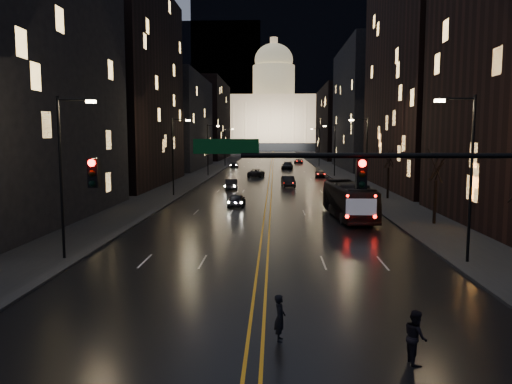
# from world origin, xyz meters

# --- Properties ---
(ground) EXTENTS (900.00, 900.00, 0.00)m
(ground) POSITION_xyz_m (0.00, 0.00, 0.00)
(ground) COLOR black
(ground) RESTS_ON ground
(road) EXTENTS (20.00, 320.00, 0.02)m
(road) POSITION_xyz_m (0.00, 130.00, 0.01)
(road) COLOR black
(road) RESTS_ON ground
(sidewalk_left) EXTENTS (8.00, 320.00, 0.16)m
(sidewalk_left) POSITION_xyz_m (-14.00, 130.00, 0.08)
(sidewalk_left) COLOR black
(sidewalk_left) RESTS_ON ground
(sidewalk_right) EXTENTS (8.00, 320.00, 0.16)m
(sidewalk_right) POSITION_xyz_m (14.00, 130.00, 0.08)
(sidewalk_right) COLOR black
(sidewalk_right) RESTS_ON ground
(center_line) EXTENTS (0.62, 320.00, 0.01)m
(center_line) POSITION_xyz_m (0.00, 130.00, 0.03)
(center_line) COLOR orange
(center_line) RESTS_ON road
(building_left_mid) EXTENTS (12.00, 30.00, 28.00)m
(building_left_mid) POSITION_xyz_m (-21.00, 54.00, 14.00)
(building_left_mid) COLOR black
(building_left_mid) RESTS_ON ground
(building_left_far) EXTENTS (12.00, 34.00, 20.00)m
(building_left_far) POSITION_xyz_m (-21.00, 92.00, 10.00)
(building_left_far) COLOR black
(building_left_far) RESTS_ON ground
(building_left_dist) EXTENTS (12.00, 40.00, 24.00)m
(building_left_dist) POSITION_xyz_m (-21.00, 140.00, 12.00)
(building_left_dist) COLOR black
(building_left_dist) RESTS_ON ground
(building_right_tall) EXTENTS (12.00, 30.00, 38.00)m
(building_right_tall) POSITION_xyz_m (21.00, 50.00, 19.00)
(building_right_tall) COLOR black
(building_right_tall) RESTS_ON ground
(building_right_mid) EXTENTS (12.00, 34.00, 26.00)m
(building_right_mid) POSITION_xyz_m (21.00, 92.00, 13.00)
(building_right_mid) COLOR black
(building_right_mid) RESTS_ON ground
(building_right_dist) EXTENTS (12.00, 40.00, 22.00)m
(building_right_dist) POSITION_xyz_m (21.00, 140.00, 11.00)
(building_right_dist) COLOR black
(building_right_dist) RESTS_ON ground
(mountain_ridge) EXTENTS (520.00, 60.00, 130.00)m
(mountain_ridge) POSITION_xyz_m (40.00, 380.00, 65.00)
(mountain_ridge) COLOR black
(mountain_ridge) RESTS_ON ground
(capitol) EXTENTS (90.00, 50.00, 58.50)m
(capitol) POSITION_xyz_m (0.00, 250.00, 17.15)
(capitol) COLOR black
(capitol) RESTS_ON ground
(traffic_signal) EXTENTS (17.29, 0.45, 7.00)m
(traffic_signal) POSITION_xyz_m (5.91, -0.00, 5.10)
(traffic_signal) COLOR black
(traffic_signal) RESTS_ON ground
(streetlamp_right_near) EXTENTS (2.13, 0.25, 9.00)m
(streetlamp_right_near) POSITION_xyz_m (10.81, 10.00, 5.08)
(streetlamp_right_near) COLOR black
(streetlamp_right_near) RESTS_ON ground
(streetlamp_left_near) EXTENTS (2.13, 0.25, 9.00)m
(streetlamp_left_near) POSITION_xyz_m (-10.81, 10.00, 5.08)
(streetlamp_left_near) COLOR black
(streetlamp_left_near) RESTS_ON ground
(streetlamp_right_mid) EXTENTS (2.13, 0.25, 9.00)m
(streetlamp_right_mid) POSITION_xyz_m (10.81, 40.00, 5.08)
(streetlamp_right_mid) COLOR black
(streetlamp_right_mid) RESTS_ON ground
(streetlamp_left_mid) EXTENTS (2.13, 0.25, 9.00)m
(streetlamp_left_mid) POSITION_xyz_m (-10.81, 40.00, 5.08)
(streetlamp_left_mid) COLOR black
(streetlamp_left_mid) RESTS_ON ground
(streetlamp_right_far) EXTENTS (2.13, 0.25, 9.00)m
(streetlamp_right_far) POSITION_xyz_m (10.81, 70.00, 5.08)
(streetlamp_right_far) COLOR black
(streetlamp_right_far) RESTS_ON ground
(streetlamp_left_far) EXTENTS (2.13, 0.25, 9.00)m
(streetlamp_left_far) POSITION_xyz_m (-10.81, 70.00, 5.08)
(streetlamp_left_far) COLOR black
(streetlamp_left_far) RESTS_ON ground
(streetlamp_right_dist) EXTENTS (2.13, 0.25, 9.00)m
(streetlamp_right_dist) POSITION_xyz_m (10.81, 100.00, 5.08)
(streetlamp_right_dist) COLOR black
(streetlamp_right_dist) RESTS_ON ground
(streetlamp_left_dist) EXTENTS (2.13, 0.25, 9.00)m
(streetlamp_left_dist) POSITION_xyz_m (-10.81, 100.00, 5.08)
(streetlamp_left_dist) COLOR black
(streetlamp_left_dist) RESTS_ON ground
(tree_right_mid) EXTENTS (2.40, 2.40, 6.65)m
(tree_right_mid) POSITION_xyz_m (13.00, 22.00, 4.53)
(tree_right_mid) COLOR black
(tree_right_mid) RESTS_ON ground
(tree_right_far) EXTENTS (2.40, 2.40, 6.65)m
(tree_right_far) POSITION_xyz_m (13.00, 38.00, 4.53)
(tree_right_far) COLOR black
(tree_right_far) RESTS_ON ground
(bus) EXTENTS (3.31, 11.01, 3.02)m
(bus) POSITION_xyz_m (6.89, 25.25, 1.51)
(bus) COLOR black
(bus) RESTS_ON ground
(oncoming_car_a) EXTENTS (1.68, 3.97, 1.34)m
(oncoming_car_a) POSITION_xyz_m (-3.09, 31.84, 0.67)
(oncoming_car_a) COLOR black
(oncoming_car_a) RESTS_ON ground
(oncoming_car_b) EXTENTS (2.01, 4.48, 1.43)m
(oncoming_car_b) POSITION_xyz_m (-5.00, 47.50, 0.71)
(oncoming_car_b) COLOR black
(oncoming_car_b) RESTS_ON ground
(oncoming_car_c) EXTENTS (3.03, 5.39, 1.42)m
(oncoming_car_c) POSITION_xyz_m (-2.50, 68.47, 0.71)
(oncoming_car_c) COLOR black
(oncoming_car_c) RESTS_ON ground
(oncoming_car_d) EXTENTS (2.24, 4.67, 1.31)m
(oncoming_car_d) POSITION_xyz_m (-8.50, 95.83, 0.66)
(oncoming_car_d) COLOR black
(oncoming_car_d) RESTS_ON ground
(receding_car_a) EXTENTS (2.00, 4.71, 1.51)m
(receding_car_a) POSITION_xyz_m (2.50, 51.34, 0.76)
(receding_car_a) COLOR black
(receding_car_a) RESTS_ON ground
(receding_car_b) EXTENTS (1.94, 4.16, 1.38)m
(receding_car_b) POSITION_xyz_m (8.35, 68.13, 0.69)
(receding_car_b) COLOR black
(receding_car_b) RESTS_ON ground
(receding_car_c) EXTENTS (2.82, 5.73, 1.60)m
(receding_car_c) POSITION_xyz_m (3.34, 88.75, 0.80)
(receding_car_c) COLOR black
(receding_car_c) RESTS_ON ground
(receding_car_d) EXTENTS (2.63, 4.78, 1.27)m
(receding_car_d) POSITION_xyz_m (6.87, 112.61, 0.63)
(receding_car_d) COLOR black
(receding_car_d) RESTS_ON ground
(pedestrian_a) EXTENTS (0.39, 0.59, 1.60)m
(pedestrian_a) POSITION_xyz_m (0.82, -0.52, 0.80)
(pedestrian_a) COLOR black
(pedestrian_a) RESTS_ON ground
(pedestrian_b) EXTENTS (0.50, 0.83, 1.65)m
(pedestrian_b) POSITION_xyz_m (4.89, -2.00, 0.82)
(pedestrian_b) COLOR black
(pedestrian_b) RESTS_ON ground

